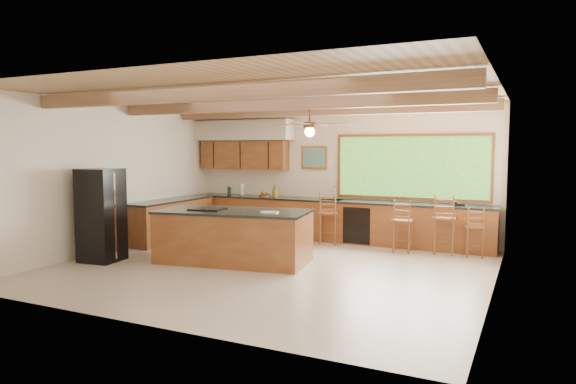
% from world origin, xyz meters
% --- Properties ---
extents(ground, '(7.20, 7.20, 0.00)m').
position_xyz_m(ground, '(0.00, 0.00, 0.00)').
color(ground, '#C2B2A1').
rests_on(ground, ground).
extents(room_shell, '(7.27, 6.54, 3.02)m').
position_xyz_m(room_shell, '(-0.17, 0.65, 2.21)').
color(room_shell, '#EFE2CE').
rests_on(room_shell, ground).
extents(counter_run, '(7.12, 3.10, 1.25)m').
position_xyz_m(counter_run, '(-0.82, 2.52, 0.46)').
color(counter_run, brown).
rests_on(counter_run, ground).
extents(island, '(2.89, 1.69, 0.97)m').
position_xyz_m(island, '(-0.82, 0.09, 0.48)').
color(island, brown).
rests_on(island, ground).
extents(refrigerator, '(0.73, 0.71, 1.70)m').
position_xyz_m(refrigerator, '(-3.05, -0.90, 0.85)').
color(refrigerator, black).
rests_on(refrigerator, ground).
extents(bar_stool_a, '(0.51, 0.51, 1.13)m').
position_xyz_m(bar_stool_a, '(0.10, 2.39, 0.67)').
color(bar_stool_a, brown).
rests_on(bar_stool_a, ground).
extents(bar_stool_b, '(0.41, 0.41, 1.06)m').
position_xyz_m(bar_stool_b, '(1.76, 2.21, 0.63)').
color(bar_stool_b, brown).
rests_on(bar_stool_b, ground).
extents(bar_stool_c, '(0.42, 0.42, 0.96)m').
position_xyz_m(bar_stool_c, '(3.09, 2.40, 0.57)').
color(bar_stool_c, brown).
rests_on(bar_stool_c, ground).
extents(bar_stool_d, '(0.45, 0.45, 1.18)m').
position_xyz_m(bar_stool_d, '(2.54, 2.39, 0.70)').
color(bar_stool_d, brown).
rests_on(bar_stool_d, ground).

